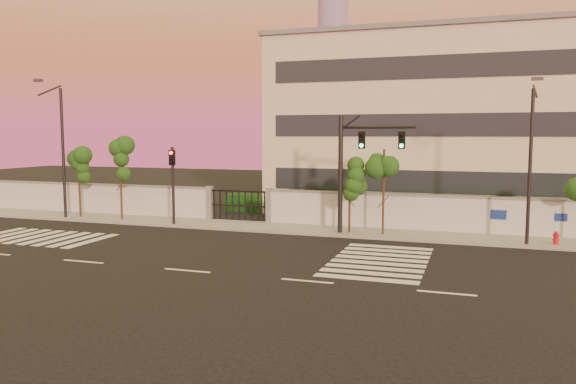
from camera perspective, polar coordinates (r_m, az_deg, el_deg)
name	(u,v)px	position (r m, az deg, el deg)	size (l,w,h in m)	color
ground	(187,271)	(22.98, -10.20, -7.88)	(120.00, 120.00, 0.00)	black
sidewalk	(276,228)	(32.36, -1.19, -3.64)	(60.00, 3.00, 0.15)	gray
perimeter_wall	(286,207)	(33.58, -0.15, -1.57)	(60.00, 0.36, 2.20)	silver
hedge_row	(316,207)	(35.89, 2.86, -1.50)	(41.00, 4.25, 1.80)	#103612
institutional_building	(451,124)	(41.55, 16.23, 6.65)	(24.40, 12.40, 12.25)	beige
distant_skyscraper	(333,28)	(314.10, 4.56, 16.24)	(16.00, 16.00, 118.00)	gray
road_markings	(196,250)	(26.93, -9.29, -5.80)	(57.00, 7.62, 0.02)	silver
street_tree_b	(79,167)	(38.30, -20.45, 2.41)	(1.62, 1.29, 4.55)	#382314
street_tree_c	(121,160)	(36.22, -16.63, 3.13)	(1.58, 1.26, 5.22)	#382314
street_tree_d	(350,180)	(30.29, 6.34, 1.18)	(1.50, 1.19, 4.02)	#382314
street_tree_e	(384,172)	(29.98, 9.75, 1.97)	(1.47, 1.17, 4.65)	#382314
traffic_signal_main	(355,160)	(29.87, 6.87, 3.21)	(4.05, 0.78, 6.42)	black
traffic_signal_secondary	(173,176)	(33.59, -11.64, 1.59)	(0.37, 0.35, 4.70)	black
streetlight_west	(61,146)	(38.22, -22.08, 4.36)	(0.52, 2.09, 8.70)	black
streetlight_east	(531,159)	(28.91, 23.43, 3.14)	(0.47, 1.91, 7.94)	black
fire_hydrant	(556,239)	(29.99, 25.56, -4.36)	(0.31, 0.29, 0.79)	red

